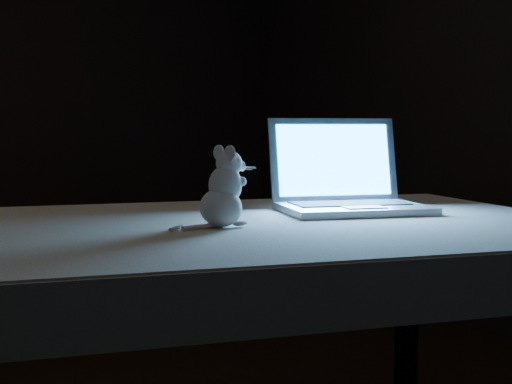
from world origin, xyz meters
TOP-DOWN VIEW (x-y plane):
  - tablecloth at (0.21, -0.21)m, footprint 1.72×1.29m
  - laptop at (0.57, -0.19)m, footprint 0.47×0.44m
  - plush_mouse at (0.12, -0.22)m, footprint 0.14×0.14m

SIDE VIEW (x-z plane):
  - tablecloth at x=0.21m, z-range 0.67..0.79m
  - plush_mouse at x=0.12m, z-range 0.79..0.97m
  - laptop at x=0.57m, z-range 0.79..1.04m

